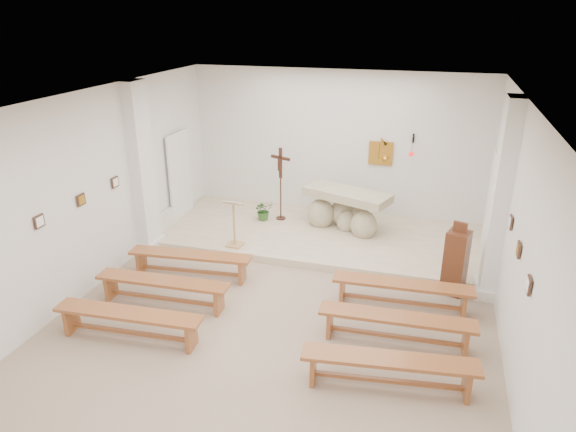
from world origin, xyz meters
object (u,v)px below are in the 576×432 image
(donation_pedestal, at_px, (456,262))
(bench_right_front, at_px, (402,289))
(bench_right_second, at_px, (397,323))
(bench_right_third, at_px, (389,366))
(bench_left_third, at_px, (129,319))
(altar, at_px, (345,212))
(bench_left_second, at_px, (163,286))
(crucifix_stand, at_px, (280,179))
(bench_left_front, at_px, (190,259))
(lectern, at_px, (234,223))

(donation_pedestal, distance_m, bench_right_front, 1.18)
(bench_right_second, xyz_separation_m, bench_right_third, (0.00, -1.04, 0.00))
(bench_left_third, bearing_deg, bench_right_front, 24.42)
(altar, bearing_deg, bench_left_second, -102.74)
(altar, relative_size, bench_left_third, 0.87)
(crucifix_stand, relative_size, bench_left_third, 0.73)
(crucifix_stand, height_order, bench_left_second, crucifix_stand)
(bench_right_front, xyz_separation_m, bench_right_third, (0.00, -2.08, 0.00))
(crucifix_stand, xyz_separation_m, bench_right_third, (3.04, -4.99, -0.77))
(donation_pedestal, xyz_separation_m, bench_left_front, (-4.76, -0.80, -0.23))
(lectern, relative_size, crucifix_stand, 0.61)
(donation_pedestal, bearing_deg, lectern, -167.56)
(altar, bearing_deg, donation_pedestal, -20.81)
(lectern, distance_m, bench_left_second, 2.32)
(bench_right_third, bearing_deg, donation_pedestal, 66.60)
(altar, bearing_deg, bench_right_front, -42.20)
(bench_left_front, distance_m, bench_right_third, 4.44)
(bench_right_front, distance_m, bench_left_third, 4.44)
(crucifix_stand, distance_m, bench_left_third, 5.13)
(altar, xyz_separation_m, bench_right_second, (1.49, -3.83, -0.16))
(altar, relative_size, bench_left_second, 0.87)
(altar, bearing_deg, bench_left_third, -96.86)
(altar, xyz_separation_m, bench_left_second, (-2.43, -3.83, -0.16))
(donation_pedestal, xyz_separation_m, bench_left_third, (-4.76, -2.88, -0.23))
(crucifix_stand, bearing_deg, bench_right_front, -22.36)
(donation_pedestal, distance_m, bench_right_third, 3.01)
(bench_left_front, bearing_deg, lectern, 66.67)
(altar, relative_size, donation_pedestal, 1.50)
(bench_left_front, height_order, bench_left_third, same)
(lectern, height_order, donation_pedestal, donation_pedestal)
(crucifix_stand, bearing_deg, bench_left_third, -78.59)
(altar, relative_size, bench_right_front, 0.87)
(altar, xyz_separation_m, bench_left_third, (-2.43, -4.87, -0.16))
(altar, height_order, donation_pedestal, donation_pedestal)
(donation_pedestal, height_order, bench_left_third, donation_pedestal)
(crucifix_stand, relative_size, bench_right_front, 0.73)
(crucifix_stand, relative_size, donation_pedestal, 1.25)
(bench_right_front, bearing_deg, lectern, 158.04)
(bench_left_third, bearing_deg, lectern, 79.63)
(altar, height_order, bench_left_third, altar)
(crucifix_stand, distance_m, bench_right_second, 5.04)
(altar, xyz_separation_m, crucifix_stand, (-1.55, 0.12, 0.61))
(bench_right_third, bearing_deg, bench_right_front, 82.85)
(bench_right_front, bearing_deg, bench_left_second, -167.95)
(altar, height_order, crucifix_stand, crucifix_stand)
(bench_left_front, bearing_deg, donation_pedestal, 4.10)
(donation_pedestal, relative_size, bench_left_second, 0.58)
(bench_right_second, bearing_deg, bench_right_front, 87.35)
(bench_left_front, height_order, bench_right_front, same)
(altar, xyz_separation_m, bench_right_third, (1.49, -4.87, -0.16))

